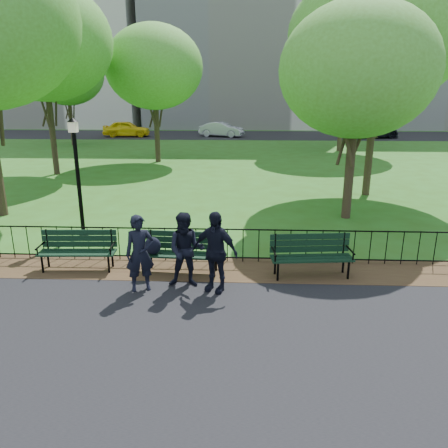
{
  "coord_description": "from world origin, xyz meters",
  "views": [
    {
      "loc": [
        1.39,
        -8.47,
        4.24
      ],
      "look_at": [
        0.94,
        1.5,
        1.17
      ],
      "focal_mm": 35.0,
      "sensor_mm": 36.0,
      "label": 1
    }
  ],
  "objects_px": {
    "park_bench_left_a": "(78,246)",
    "lamppost": "(78,174)",
    "tree_near_e": "(358,70)",
    "sedan_dark": "(371,130)",
    "tree_far_c": "(154,67)",
    "sedan_silver": "(222,129)",
    "person_right": "(215,252)",
    "tree_far_w": "(67,73)",
    "person_mid": "(186,250)",
    "park_bench_right_a": "(311,251)",
    "tree_far_e": "(348,35)",
    "tree_mid_e": "(381,30)",
    "park_bench_main": "(171,247)",
    "person_left": "(140,253)",
    "tree_mid_w": "(42,41)",
    "taxi": "(127,129)"
  },
  "relations": [
    {
      "from": "tree_far_c",
      "to": "person_mid",
      "type": "relative_size",
      "value": 4.66
    },
    {
      "from": "park_bench_right_a",
      "to": "tree_mid_e",
      "type": "xyz_separation_m",
      "value": [
        3.56,
        8.58,
        5.79
      ]
    },
    {
      "from": "tree_mid_w",
      "to": "park_bench_left_a",
      "type": "bearing_deg",
      "value": -65.04
    },
    {
      "from": "person_right",
      "to": "lamppost",
      "type": "bearing_deg",
      "value": 163.62
    },
    {
      "from": "person_mid",
      "to": "park_bench_right_a",
      "type": "bearing_deg",
      "value": 12.8
    },
    {
      "from": "park_bench_main",
      "to": "taxi",
      "type": "xyz_separation_m",
      "value": [
        -9.38,
        31.65,
        0.11
      ]
    },
    {
      "from": "tree_far_e",
      "to": "person_mid",
      "type": "relative_size",
      "value": 6.62
    },
    {
      "from": "park_bench_left_a",
      "to": "park_bench_right_a",
      "type": "xyz_separation_m",
      "value": [
        5.64,
        -0.15,
        0.02
      ]
    },
    {
      "from": "lamppost",
      "to": "taxi",
      "type": "bearing_deg",
      "value": 102.16
    },
    {
      "from": "park_bench_main",
      "to": "tree_far_w",
      "type": "bearing_deg",
      "value": 119.35
    },
    {
      "from": "lamppost",
      "to": "tree_far_w",
      "type": "bearing_deg",
      "value": 111.56
    },
    {
      "from": "tree_near_e",
      "to": "sedan_dark",
      "type": "bearing_deg",
      "value": 73.08
    },
    {
      "from": "person_left",
      "to": "park_bench_right_a",
      "type": "bearing_deg",
      "value": -4.52
    },
    {
      "from": "sedan_silver",
      "to": "tree_near_e",
      "type": "bearing_deg",
      "value": -150.81
    },
    {
      "from": "tree_near_e",
      "to": "park_bench_main",
      "type": "bearing_deg",
      "value": -136.64
    },
    {
      "from": "park_bench_main",
      "to": "tree_near_e",
      "type": "xyz_separation_m",
      "value": [
        5.27,
        4.98,
        4.19
      ]
    },
    {
      "from": "tree_far_c",
      "to": "person_mid",
      "type": "bearing_deg",
      "value": -77.14
    },
    {
      "from": "tree_far_w",
      "to": "person_left",
      "type": "height_order",
      "value": "tree_far_w"
    },
    {
      "from": "tree_far_e",
      "to": "tree_far_c",
      "type": "bearing_deg",
      "value": -155.37
    },
    {
      "from": "tree_mid_e",
      "to": "taxi",
      "type": "distance_m",
      "value": 28.83
    },
    {
      "from": "taxi",
      "to": "tree_near_e",
      "type": "bearing_deg",
      "value": -156.64
    },
    {
      "from": "tree_mid_w",
      "to": "tree_far_c",
      "type": "bearing_deg",
      "value": 43.82
    },
    {
      "from": "park_bench_main",
      "to": "tree_far_c",
      "type": "height_order",
      "value": "tree_far_c"
    },
    {
      "from": "park_bench_left_a",
      "to": "person_left",
      "type": "bearing_deg",
      "value": -34.83
    },
    {
      "from": "tree_near_e",
      "to": "tree_far_e",
      "type": "xyz_separation_m",
      "value": [
        3.34,
        17.54,
        2.99
      ]
    },
    {
      "from": "lamppost",
      "to": "tree_mid_e",
      "type": "bearing_deg",
      "value": 30.85
    },
    {
      "from": "sedan_silver",
      "to": "tree_mid_w",
      "type": "bearing_deg",
      "value": 175.72
    },
    {
      "from": "tree_mid_w",
      "to": "tree_far_e",
      "type": "xyz_separation_m",
      "value": [
        16.73,
        9.95,
        1.32
      ]
    },
    {
      "from": "person_right",
      "to": "tree_near_e",
      "type": "bearing_deg",
      "value": 78.64
    },
    {
      "from": "park_bench_left_a",
      "to": "park_bench_right_a",
      "type": "relative_size",
      "value": 0.96
    },
    {
      "from": "taxi",
      "to": "park_bench_main",
      "type": "bearing_deg",
      "value": -168.9
    },
    {
      "from": "person_right",
      "to": "sedan_dark",
      "type": "bearing_deg",
      "value": 92.96
    },
    {
      "from": "lamppost",
      "to": "person_left",
      "type": "bearing_deg",
      "value": -54.14
    },
    {
      "from": "tree_near_e",
      "to": "lamppost",
      "type": "bearing_deg",
      "value": -163.93
    },
    {
      "from": "sedan_silver",
      "to": "tree_far_c",
      "type": "bearing_deg",
      "value": -174.5
    },
    {
      "from": "park_bench_right_a",
      "to": "sedan_silver",
      "type": "bearing_deg",
      "value": 90.86
    },
    {
      "from": "park_bench_right_a",
      "to": "tree_mid_w",
      "type": "xyz_separation_m",
      "value": [
        -11.44,
        12.62,
        5.89
      ]
    },
    {
      "from": "tree_far_c",
      "to": "sedan_silver",
      "type": "relative_size",
      "value": 1.91
    },
    {
      "from": "tree_far_c",
      "to": "person_right",
      "type": "bearing_deg",
      "value": -75.31
    },
    {
      "from": "tree_near_e",
      "to": "sedan_silver",
      "type": "distance_m",
      "value": 27.96
    },
    {
      "from": "park_bench_main",
      "to": "person_left",
      "type": "xyz_separation_m",
      "value": [
        -0.51,
        -1.03,
        0.22
      ]
    },
    {
      "from": "park_bench_left_a",
      "to": "lamppost",
      "type": "xyz_separation_m",
      "value": [
        -0.79,
        2.46,
        1.31
      ]
    },
    {
      "from": "person_mid",
      "to": "taxi",
      "type": "height_order",
      "value": "person_mid"
    },
    {
      "from": "person_left",
      "to": "tree_far_w",
      "type": "bearing_deg",
      "value": 94.94
    },
    {
      "from": "person_left",
      "to": "sedan_dark",
      "type": "relative_size",
      "value": 0.34
    },
    {
      "from": "park_bench_left_a",
      "to": "park_bench_main",
      "type": "bearing_deg",
      "value": -5.3
    },
    {
      "from": "park_bench_left_a",
      "to": "sedan_dark",
      "type": "xyz_separation_m",
      "value": [
        15.68,
        31.49,
        0.14
      ]
    },
    {
      "from": "tree_near_e",
      "to": "tree_far_c",
      "type": "xyz_separation_m",
      "value": [
        -8.85,
        11.95,
        0.68
      ]
    },
    {
      "from": "tree_mid_e",
      "to": "sedan_silver",
      "type": "height_order",
      "value": "tree_mid_e"
    },
    {
      "from": "park_bench_main",
      "to": "park_bench_left_a",
      "type": "xyz_separation_m",
      "value": [
        -2.32,
        0.1,
        -0.04
      ]
    }
  ]
}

